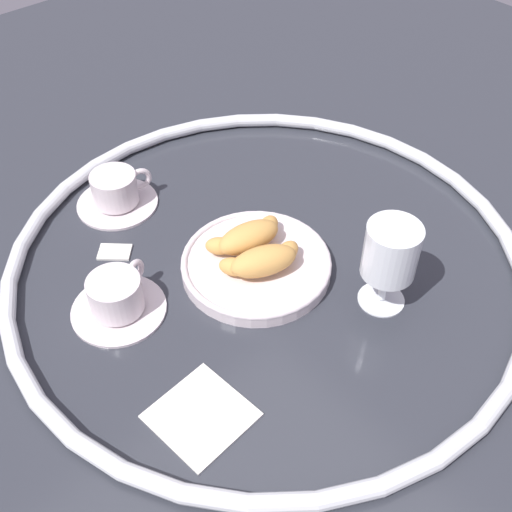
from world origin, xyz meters
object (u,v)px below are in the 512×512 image
at_px(pastry_plate, 256,264).
at_px(croissant_small, 248,237).
at_px(croissant_large, 263,260).
at_px(juice_glass_left, 390,254).
at_px(coffee_cup_far, 117,298).
at_px(folded_napkin, 201,415).
at_px(coffee_cup_near, 116,192).
at_px(sugar_packet, 114,251).

height_order(pastry_plate, croissant_small, croissant_small).
bearing_deg(croissant_large, juice_glass_left, -53.92).
height_order(coffee_cup_far, folded_napkin, coffee_cup_far).
relative_size(croissant_small, juice_glass_left, 0.96).
bearing_deg(coffee_cup_far, pastry_plate, -19.24).
xyz_separation_m(coffee_cup_far, juice_glass_left, (0.30, -0.23, 0.07)).
bearing_deg(pastry_plate, folded_napkin, -146.55).
distance_m(croissant_small, folded_napkin, 0.29).
bearing_deg(croissant_small, croissant_large, -107.34).
bearing_deg(coffee_cup_near, sugar_packet, -125.37).
bearing_deg(pastry_plate, sugar_packet, 129.10).
xyz_separation_m(croissant_small, coffee_cup_near, (-0.08, 0.24, -0.02)).
distance_m(juice_glass_left, sugar_packet, 0.42).
bearing_deg(juice_glass_left, pastry_plate, 120.20).
relative_size(croissant_small, coffee_cup_near, 0.99).
distance_m(pastry_plate, coffee_cup_near, 0.28).
relative_size(coffee_cup_far, juice_glass_left, 0.97).
relative_size(pastry_plate, juice_glass_left, 1.62).
xyz_separation_m(croissant_large, folded_napkin, (-0.21, -0.12, -0.04)).
distance_m(croissant_large, coffee_cup_far, 0.21).
height_order(coffee_cup_far, juice_glass_left, juice_glass_left).
distance_m(pastry_plate, croissant_large, 0.04).
relative_size(croissant_large, sugar_packet, 2.57).
xyz_separation_m(coffee_cup_near, coffee_cup_far, (-0.13, -0.20, 0.00)).
height_order(croissant_small, folded_napkin, croissant_small).
relative_size(coffee_cup_far, sugar_packet, 2.72).
relative_size(sugar_packet, folded_napkin, 0.45).
bearing_deg(croissant_small, coffee_cup_near, 108.67).
bearing_deg(coffee_cup_near, pastry_plate, -75.01).
height_order(coffee_cup_near, juice_glass_left, juice_glass_left).
relative_size(coffee_cup_near, coffee_cup_far, 1.00).
bearing_deg(sugar_packet, folded_napkin, -60.03).
distance_m(coffee_cup_far, sugar_packet, 0.12).
height_order(croissant_large, croissant_small, same).
xyz_separation_m(croissant_large, coffee_cup_near, (-0.07, 0.29, -0.02)).
bearing_deg(folded_napkin, croissant_large, 29.83).
bearing_deg(folded_napkin, juice_glass_left, -3.99).
bearing_deg(juice_glass_left, croissant_large, 126.08).
bearing_deg(sugar_packet, coffee_cup_far, -75.55).
xyz_separation_m(pastry_plate, sugar_packet, (-0.14, 0.17, -0.01)).
distance_m(coffee_cup_near, folded_napkin, 0.44).
distance_m(juice_glass_left, folded_napkin, 0.33).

